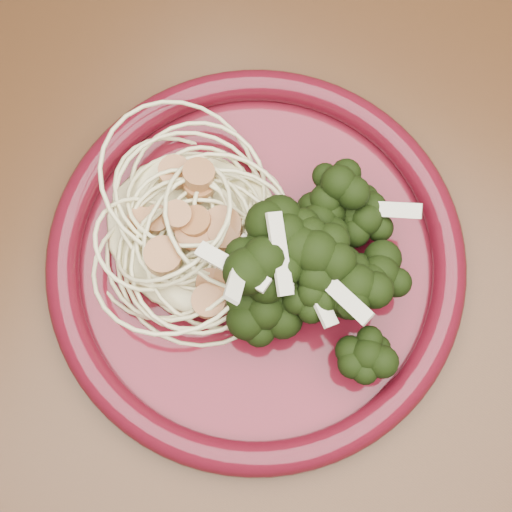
{
  "coord_description": "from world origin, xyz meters",
  "views": [
    {
      "loc": [
        -0.02,
        -0.18,
        1.24
      ],
      "look_at": [
        -0.08,
        -0.07,
        0.77
      ],
      "focal_mm": 50.0,
      "sensor_mm": 36.0,
      "label": 1
    }
  ],
  "objects": [
    {
      "name": "broccoli_pile",
      "position": [
        -0.03,
        -0.06,
        0.78
      ],
      "size": [
        0.11,
        0.16,
        0.05
      ],
      "primitive_type": "ellipsoid",
      "rotation": [
        0.0,
        0.0,
        0.1
      ],
      "color": "black",
      "rests_on": "dinner_plate"
    },
    {
      "name": "dining_table",
      "position": [
        0.0,
        0.0,
        0.65
      ],
      "size": [
        1.2,
        0.8,
        0.75
      ],
      "color": "#472814",
      "rests_on": "ground"
    },
    {
      "name": "dinner_plate",
      "position": [
        -0.08,
        -0.07,
        0.76
      ],
      "size": [
        0.32,
        0.32,
        0.02
      ],
      "rotation": [
        0.0,
        0.0,
        0.1
      ],
      "color": "#530E19",
      "rests_on": "dining_table"
    },
    {
      "name": "scallop_cluster",
      "position": [
        -0.13,
        -0.07,
        0.81
      ],
      "size": [
        0.14,
        0.14,
        0.04
      ],
      "primitive_type": null,
      "rotation": [
        0.0,
        0.0,
        0.1
      ],
      "color": "#A96F40",
      "rests_on": "spaghetti_pile"
    },
    {
      "name": "spaghetti_pile",
      "position": [
        -0.13,
        -0.07,
        0.77
      ],
      "size": [
        0.14,
        0.13,
        0.03
      ],
      "primitive_type": "ellipsoid",
      "rotation": [
        0.0,
        0.0,
        0.1
      ],
      "color": "beige",
      "rests_on": "dinner_plate"
    },
    {
      "name": "onion_garnish",
      "position": [
        -0.03,
        -0.06,
        0.82
      ],
      "size": [
        0.08,
        0.11,
        0.05
      ],
      "primitive_type": null,
      "rotation": [
        0.0,
        0.0,
        0.1
      ],
      "color": "beige",
      "rests_on": "broccoli_pile"
    }
  ]
}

